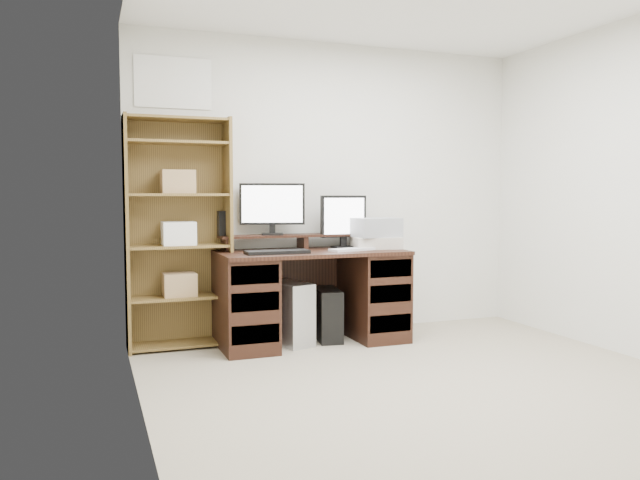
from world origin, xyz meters
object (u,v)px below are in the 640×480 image
tower_black (328,314)px  bookshelf (178,231)px  monitor_wide (272,206)px  tower_silver (286,313)px  desk (311,295)px  printer (376,243)px  monitor_small (344,219)px

tower_black → bookshelf: bearing=-179.1°
monitor_wide → tower_silver: monitor_wide is taller
desk → tower_black: 0.24m
printer → monitor_small: bearing=161.4°
monitor_wide → tower_black: 1.00m
monitor_wide → printer: monitor_wide is taller
monitor_wide → tower_silver: 0.88m
monitor_wide → bookshelf: 0.78m
tower_silver → tower_black: bearing=-17.3°
desk → bookshelf: bookshelf is taller
printer → bookshelf: bearing=-179.0°
desk → tower_silver: size_ratio=3.00×
monitor_small → tower_black: 0.80m
monitor_wide → printer: bearing=1.4°
printer → tower_black: 0.72m
desk → bookshelf: size_ratio=0.83×
desk → bookshelf: (-1.02, 0.21, 0.53)m
tower_silver → monitor_wide: bearing=92.0°
printer → tower_black: (-0.42, 0.03, -0.59)m
desk → printer: size_ratio=3.90×
monitor_small → tower_silver: 0.92m
tower_silver → tower_black: 0.36m
monitor_small → monitor_wide: bearing=170.6°
desk → monitor_wide: bearing=141.0°
desk → monitor_small: size_ratio=3.39×
bookshelf → monitor_small: bearing=-3.6°
desk → tower_silver: bearing=170.1°
monitor_wide → printer: size_ratio=1.36×
printer → bookshelf: 1.62m
monitor_wide → tower_silver: size_ratio=1.05×
tower_silver → bookshelf: bearing=150.3°
monitor_small → printer: bearing=-28.3°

